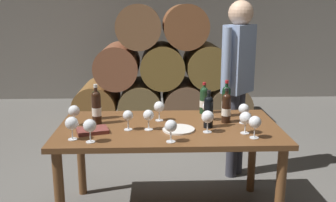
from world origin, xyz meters
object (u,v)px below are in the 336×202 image
Objects in this scene: wine_glass_9 at (208,117)px; wine_glass_2 at (128,116)px; wine_glass_1 at (207,107)px; wine_bottle_5 at (226,108)px; wine_glass_0 at (72,124)px; wine_glass_6 at (159,107)px; wine_glass_10 at (74,111)px; wine_glass_7 at (171,126)px; tasting_notebook at (92,130)px; wine_glass_3 at (149,116)px; wine_glass_8 at (255,123)px; serving_plate at (179,129)px; wine_bottle_4 at (226,101)px; wine_bottle_0 at (96,107)px; wine_bottle_3 at (96,104)px; wine_glass_11 at (244,110)px; dining_table at (169,137)px; sommelier_presenting at (238,73)px; wine_glass_5 at (90,126)px; wine_bottle_1 at (208,111)px; wine_glass_4 at (246,118)px; wine_bottle_2 at (204,100)px.

wine_glass_2 is at bearing 172.61° from wine_glass_9.
wine_bottle_5 is at bearing -23.24° from wine_glass_1.
wine_glass_2 is (0.37, 0.20, -0.01)m from wine_glass_0.
wine_glass_6 is 0.99× the size of wine_glass_10.
wine_glass_7 is 0.72× the size of tasting_notebook.
wine_glass_3 is 0.77m from wine_glass_8.
wine_glass_0 is at bearing -166.78° from serving_plate.
wine_glass_10 is (-1.22, -0.22, -0.02)m from wine_bottle_4.
wine_glass_8 is (1.15, -0.38, -0.02)m from wine_bottle_0.
wine_bottle_3 reaches higher than wine_glass_8.
wine_glass_1 is (0.99, 0.43, -0.01)m from wine_glass_0.
wine_bottle_3 is 0.82m from wine_glass_7.
wine_glass_0 is at bearing -144.75° from wine_glass_6.
wine_glass_11 is at bearing 8.66° from wine_glass_2.
dining_table is 10.96× the size of wine_glass_3.
sommelier_presenting is (0.69, 1.10, 0.17)m from wine_glass_7.
sommelier_presenting reaches higher than serving_plate.
wine_glass_10 reaches higher than serving_plate.
wine_bottle_0 reaches higher than wine_glass_8.
wine_glass_7 reaches higher than serving_plate.
sommelier_presenting is at bearing 17.90° from tasting_notebook.
wine_glass_0 reaches higher than wine_glass_2.
wine_bottle_4 reaches higher than tasting_notebook.
wine_glass_0 is 1.08m from wine_glass_1.
wine_glass_1 is 0.52m from wine_glass_3.
wine_glass_0 is 0.22m from tasting_notebook.
wine_bottle_4 is 1.88× the size of wine_glass_5.
wine_bottle_1 is 1.81× the size of wine_glass_8.
wine_glass_6 is 0.99× the size of wine_glass_8.
wine_glass_5 is 0.42m from wine_glass_10.
wine_bottle_4 is at bearing 9.57° from wine_bottle_0.
wine_glass_1 is at bearing 24.66° from dining_table.
wine_glass_0 is at bearing -100.80° from wine_bottle_3.
wine_glass_8 reaches higher than wine_glass_2.
wine_glass_4 is 1.03× the size of wine_glass_11.
wine_bottle_0 is 1.97× the size of wine_glass_8.
wine_glass_11 is (1.15, -0.03, -0.02)m from wine_bottle_0.
wine_bottle_2 is 0.21m from wine_glass_1.
wine_glass_8 reaches higher than wine_glass_7.
wine_bottle_3 is at bearing 75.92° from tasting_notebook.
wine_glass_5 is (-0.39, -0.25, 0.00)m from wine_glass_3.
wine_bottle_1 is 1.92× the size of wine_glass_2.
wine_glass_8 is (0.90, -0.21, 0.01)m from wine_glass_2.
wine_glass_0 is 0.74m from wine_glass_6.
wine_bottle_3 is 1.20m from wine_glass_4.
wine_glass_0 is 1.32m from wine_glass_11.
wine_bottle_5 is 1.09m from wine_glass_5.
serving_plate is (0.14, -0.25, -0.11)m from wine_glass_6.
wine_glass_5 is (0.13, -0.06, -0.00)m from wine_glass_0.
wine_glass_1 reaches higher than dining_table.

